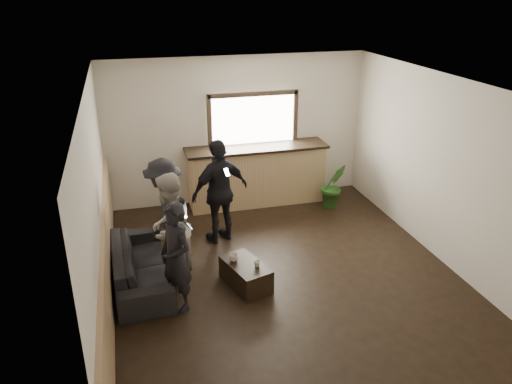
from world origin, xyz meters
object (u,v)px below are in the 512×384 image
object	(u,v)px
cup_b	(257,264)
potted_plant	(333,186)
sofa	(141,265)
person_c	(165,208)
person_a	(176,258)
cup_a	(234,258)
person_b	(170,229)
person_d	(220,192)
coffee_table	(246,274)
bar_counter	(256,171)

from	to	relation	value
cup_b	potted_plant	size ratio (longest dim) A/B	0.10
sofa	person_c	distance (m)	1.00
person_a	cup_a	bearing A→B (deg)	84.42
potted_plant	person_b	world-z (taller)	person_b
sofa	person_a	distance (m)	0.98
person_b	person_d	xyz separation A→B (m)	(0.92, 0.98, 0.07)
person_b	coffee_table	bearing A→B (deg)	90.74
potted_plant	person_c	xyz separation A→B (m)	(-3.25, -0.99, 0.36)
coffee_table	person_c	xyz separation A→B (m)	(-0.98, 1.21, 0.62)
sofa	coffee_table	world-z (taller)	sofa
coffee_table	cup_a	size ratio (longest dim) A/B	5.95
cup_a	person_d	xyz separation A→B (m)	(0.08, 1.33, 0.47)
bar_counter	potted_plant	xyz separation A→B (m)	(1.36, -0.60, -0.21)
person_d	potted_plant	bearing A→B (deg)	177.46
bar_counter	potted_plant	distance (m)	1.50
bar_counter	person_a	world-z (taller)	bar_counter
bar_counter	cup_b	bearing A→B (deg)	-104.97
coffee_table	person_b	world-z (taller)	person_b
person_a	person_b	xyz separation A→B (m)	(-0.00, 0.72, 0.06)
potted_plant	cup_a	bearing A→B (deg)	-139.34
bar_counter	cup_a	distance (m)	2.88
potted_plant	person_d	distance (m)	2.49
bar_counter	person_d	size ratio (longest dim) A/B	1.54
person_d	cup_a	bearing A→B (deg)	66.02
cup_a	person_c	world-z (taller)	person_c
coffee_table	cup_a	bearing A→B (deg)	139.84
person_d	bar_counter	bearing A→B (deg)	-146.28
sofa	cup_b	size ratio (longest dim) A/B	21.22
cup_b	person_b	size ratio (longest dim) A/B	0.06
sofa	bar_counter	bearing A→B (deg)	-47.47
potted_plant	person_a	bearing A→B (deg)	-142.99
person_c	person_d	world-z (taller)	person_d
cup_a	person_a	xyz separation A→B (m)	(-0.84, -0.38, 0.34)
cup_b	person_d	xyz separation A→B (m)	(-0.20, 1.56, 0.48)
cup_a	person_c	bearing A→B (deg)	127.64
coffee_table	person_d	size ratio (longest dim) A/B	0.46
coffee_table	person_c	world-z (taller)	person_c
person_c	person_a	bearing A→B (deg)	18.79
potted_plant	person_b	bearing A→B (deg)	-151.99
bar_counter	person_b	bearing A→B (deg)	-129.17
coffee_table	person_a	xyz separation A→B (m)	(-0.98, -0.25, 0.57)
sofa	person_b	bearing A→B (deg)	-93.24
bar_counter	person_c	xyz separation A→B (m)	(-1.90, -1.59, 0.16)
cup_b	potted_plant	xyz separation A→B (m)	(2.14, 2.31, 0.04)
sofa	coffee_table	bearing A→B (deg)	-110.52
person_d	person_c	bearing A→B (deg)	-5.65
bar_counter	sofa	xyz separation A→B (m)	(-2.35, -2.32, -0.36)
sofa	coffee_table	distance (m)	1.51
cup_b	potted_plant	distance (m)	3.15
cup_a	bar_counter	bearing A→B (deg)	68.38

